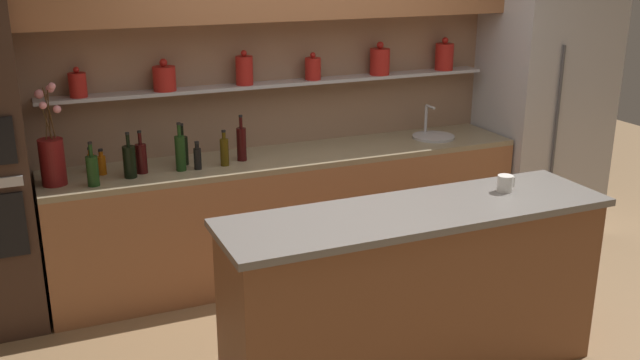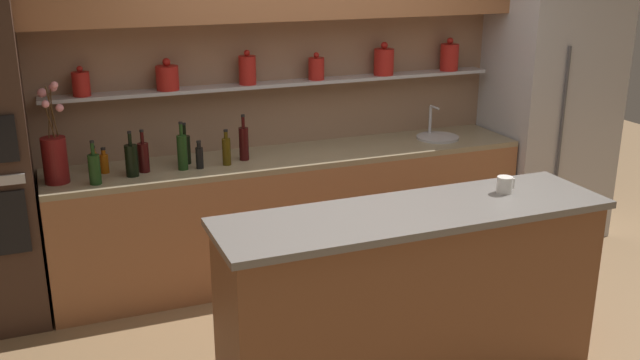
{
  "view_description": "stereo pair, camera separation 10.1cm",
  "coord_description": "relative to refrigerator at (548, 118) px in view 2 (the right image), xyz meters",
  "views": [
    {
      "loc": [
        -1.9,
        -3.47,
        2.36
      ],
      "look_at": [
        -0.24,
        0.44,
        0.97
      ],
      "focal_mm": 40.0,
      "sensor_mm": 36.0,
      "label": 1
    },
    {
      "loc": [
        -1.81,
        -3.51,
        2.36
      ],
      "look_at": [
        -0.24,
        0.44,
        0.97
      ],
      "focal_mm": 40.0,
      "sensor_mm": 36.0,
      "label": 2
    }
  ],
  "objects": [
    {
      "name": "back_counter_unit",
      "position": [
        -2.25,
        0.04,
        -0.54
      ],
      "size": [
        3.52,
        0.62,
        0.92
      ],
      "color": "#99603D",
      "rests_on": "ground_plane"
    },
    {
      "name": "back_wall_unit",
      "position": [
        -2.13,
        0.33,
        0.55
      ],
      "size": [
        5.2,
        0.44,
        2.6
      ],
      "color": "#937056",
      "rests_on": "ground_plane"
    },
    {
      "name": "flower_vase",
      "position": [
        -3.89,
        -0.02,
        0.1
      ],
      "size": [
        0.17,
        0.16,
        0.66
      ],
      "color": "maroon",
      "rests_on": "back_counter_unit"
    },
    {
      "name": "ground_plane",
      "position": [
        -2.13,
        -1.2,
        -1.0
      ],
      "size": [
        12.0,
        12.0,
        0.0
      ],
      "primitive_type": "plane",
      "color": "olive"
    },
    {
      "name": "island_counter",
      "position": [
        -2.13,
        -1.55,
        -0.49
      ],
      "size": [
        2.2,
        0.61,
        1.02
      ],
      "color": "brown",
      "rests_on": "ground_plane"
    },
    {
      "name": "bottle_sauce_5",
      "position": [
        -3.65,
        0.17,
        -0.01
      ],
      "size": [
        0.05,
        0.05,
        0.17
      ],
      "color": "#9E4C0A",
      "rests_on": "back_counter_unit"
    },
    {
      "name": "bottle_oil_2",
      "position": [
        -2.78,
        -0.04,
        0.02
      ],
      "size": [
        0.06,
        0.06,
        0.25
      ],
      "color": "#47380A",
      "rests_on": "back_counter_unit"
    },
    {
      "name": "bottle_sauce_6",
      "position": [
        -2.97,
        -0.05,
        -0.0
      ],
      "size": [
        0.05,
        0.05,
        0.2
      ],
      "color": "black",
      "rests_on": "back_counter_unit"
    },
    {
      "name": "sink_fixture",
      "position": [
        -1.04,
        0.05,
        -0.06
      ],
      "size": [
        0.33,
        0.33,
        0.25
      ],
      "color": "#B7B7BC",
      "rests_on": "back_counter_unit"
    },
    {
      "name": "coffee_mug",
      "position": [
        -1.52,
        -1.5,
        0.06
      ],
      "size": [
        0.11,
        0.09,
        0.1
      ],
      "color": "silver",
      "rests_on": "island_counter"
    },
    {
      "name": "refrigerator",
      "position": [
        0.0,
        0.0,
        0.0
      ],
      "size": [
        0.95,
        0.73,
        2.01
      ],
      "color": "#B7B7BC",
      "rests_on": "ground_plane"
    },
    {
      "name": "bottle_wine_0",
      "position": [
        -3.08,
        -0.04,
        0.04
      ],
      "size": [
        0.07,
        0.07,
        0.33
      ],
      "color": "#193814",
      "rests_on": "back_counter_unit"
    },
    {
      "name": "bottle_sauce_9",
      "position": [
        -3.59,
        0.08,
        -0.01
      ],
      "size": [
        0.06,
        0.06,
        0.18
      ],
      "color": "#9E4C0A",
      "rests_on": "back_counter_unit"
    },
    {
      "name": "bottle_wine_7",
      "position": [
        -3.04,
        0.1,
        0.02
      ],
      "size": [
        0.07,
        0.07,
        0.29
      ],
      "color": "black",
      "rests_on": "back_counter_unit"
    },
    {
      "name": "bottle_wine_3",
      "position": [
        -3.67,
        -0.14,
        0.02
      ],
      "size": [
        0.08,
        0.08,
        0.29
      ],
      "color": "#193814",
      "rests_on": "back_counter_unit"
    },
    {
      "name": "bottle_wine_4",
      "position": [
        -3.34,
        0.01,
        0.02
      ],
      "size": [
        0.07,
        0.07,
        0.29
      ],
      "color": "#380C0C",
      "rests_on": "back_counter_unit"
    },
    {
      "name": "bottle_wine_1",
      "position": [
        -3.42,
        -0.06,
        0.03
      ],
      "size": [
        0.08,
        0.08,
        0.31
      ],
      "color": "black",
      "rests_on": "back_counter_unit"
    },
    {
      "name": "bottle_wine_8",
      "position": [
        -2.63,
        0.04,
        0.04
      ],
      "size": [
        0.07,
        0.07,
        0.33
      ],
      "color": "#380C0C",
      "rests_on": "back_counter_unit"
    }
  ]
}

